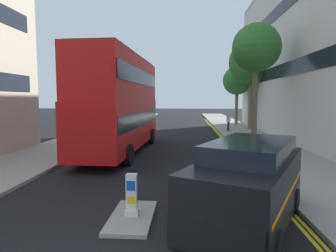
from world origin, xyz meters
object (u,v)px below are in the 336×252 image
(keep_left_bollard, at_px, (132,196))
(taxi_minivan, at_px, (248,184))
(double_decker_bus_away, at_px, (121,101))
(pedestrian_far, at_px, (228,122))

(keep_left_bollard, height_order, taxi_minivan, taxi_minivan)
(double_decker_bus_away, xyz_separation_m, pedestrian_far, (7.75, 10.52, -2.04))
(pedestrian_far, bearing_deg, double_decker_bus_away, -126.38)
(keep_left_bollard, relative_size, pedestrian_far, 0.69)
(double_decker_bus_away, distance_m, taxi_minivan, 11.26)
(taxi_minivan, bearing_deg, pedestrian_far, 83.20)
(keep_left_bollard, distance_m, double_decker_bus_away, 10.05)
(taxi_minivan, xyz_separation_m, pedestrian_far, (2.41, 20.24, -0.08))
(double_decker_bus_away, height_order, pedestrian_far, double_decker_bus_away)
(keep_left_bollard, height_order, pedestrian_far, pedestrian_far)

